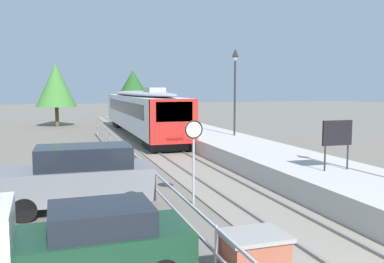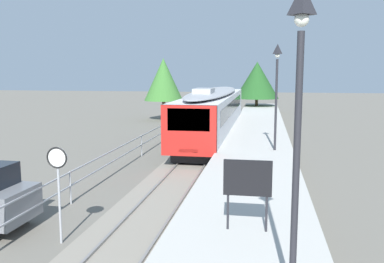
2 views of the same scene
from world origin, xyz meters
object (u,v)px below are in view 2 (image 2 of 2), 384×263
at_px(platform_lamp_near_end, 299,86).
at_px(platform_notice_board, 248,180).
at_px(platform_lamp_mid_platform, 277,77).
at_px(commuter_train, 214,109).
at_px(speed_limit_sign, 58,171).

relative_size(platform_lamp_near_end, platform_notice_board, 2.97).
distance_m(platform_lamp_near_end, platform_lamp_mid_platform, 14.26).
bearing_deg(platform_lamp_mid_platform, platform_lamp_near_end, -90.00).
height_order(commuter_train, platform_lamp_mid_platform, platform_lamp_mid_platform).
relative_size(commuter_train, platform_lamp_mid_platform, 3.87).
relative_size(platform_lamp_near_end, speed_limit_sign, 1.91).
height_order(platform_lamp_mid_platform, speed_limit_sign, platform_lamp_mid_platform).
relative_size(platform_notice_board, speed_limit_sign, 0.64).
height_order(platform_notice_board, speed_limit_sign, speed_limit_sign).
relative_size(commuter_train, platform_notice_board, 11.50).
xyz_separation_m(platform_lamp_mid_platform, speed_limit_sign, (-6.19, -10.86, -2.50)).
bearing_deg(platform_lamp_mid_platform, platform_notice_board, -94.70).
bearing_deg(speed_limit_sign, commuter_train, 84.39).
bearing_deg(platform_notice_board, platform_lamp_mid_platform, 85.30).
bearing_deg(platform_lamp_near_end, speed_limit_sign, 151.20).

